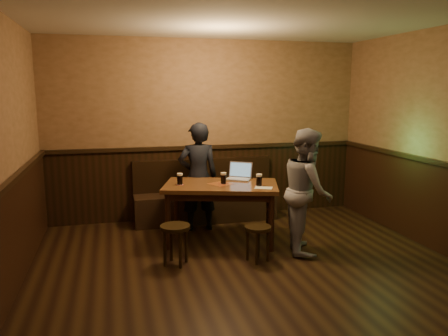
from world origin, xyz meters
The scene contains 12 objects.
room centered at (0.00, 0.22, 1.20)m, with size 5.04×6.04×2.84m.
bench centered at (-0.10, 2.75, 0.31)m, with size 2.20×0.50×0.95m.
pub_table centered at (-0.10, 1.72, 0.69)m, with size 1.67×1.25×0.80m.
stool_left centered at (-0.81, 1.08, 0.38)m, with size 0.43×0.43×0.48m.
stool_right centered at (0.16, 0.94, 0.34)m, with size 0.42×0.42×0.43m.
pint_left centered at (-0.63, 1.81, 0.87)m, with size 0.10×0.10×0.15m.
pint_mid centered at (-0.07, 1.71, 0.87)m, with size 0.10×0.10×0.16m.
pint_right centered at (0.35, 1.48, 0.87)m, with size 0.10×0.10×0.16m.
laptop centered at (0.23, 1.97, 0.85)m, with size 0.42×0.40×0.23m.
menu centered at (0.37, 1.35, 0.80)m, with size 0.22×0.15×0.00m, color silver.
person_suit centered at (-0.29, 2.31, 0.79)m, with size 0.57×0.38×1.57m, color black.
person_grey centered at (0.87, 1.13, 0.78)m, with size 0.76×0.59×1.56m, color #939398.
Camera 1 is at (-1.47, -3.77, 2.02)m, focal length 35.00 mm.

